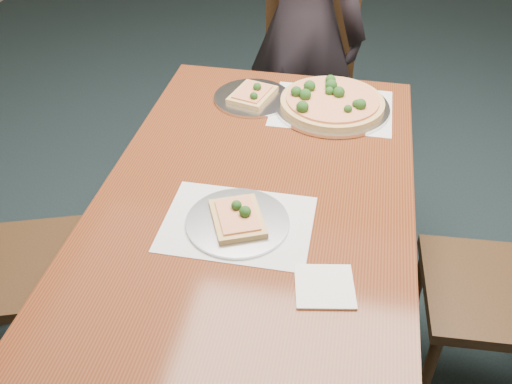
% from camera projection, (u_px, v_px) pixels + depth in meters
% --- Properties ---
extents(ground, '(8.00, 8.00, 0.00)m').
position_uv_depth(ground, '(311.00, 297.00, 2.31)').
color(ground, black).
rests_on(ground, ground).
extents(dining_table, '(0.90, 1.50, 0.75)m').
position_uv_depth(dining_table, '(256.00, 216.00, 1.70)').
color(dining_table, '#4F200F').
rests_on(dining_table, ground).
extents(chair_far, '(0.45, 0.45, 0.91)m').
position_uv_depth(chair_far, '(308.00, 83.00, 2.66)').
color(chair_far, black).
rests_on(chair_far, ground).
extents(diner, '(0.69, 0.59, 1.60)m').
position_uv_depth(diner, '(303.00, 26.00, 2.47)').
color(diner, black).
rests_on(diner, ground).
extents(placemat_main, '(0.42, 0.32, 0.00)m').
position_uv_depth(placemat_main, '(332.00, 108.00, 2.02)').
color(placemat_main, white).
rests_on(placemat_main, dining_table).
extents(placemat_near, '(0.40, 0.30, 0.00)m').
position_uv_depth(placemat_near, '(238.00, 224.00, 1.54)').
color(placemat_near, white).
rests_on(placemat_near, dining_table).
extents(pizza_pan, '(0.40, 0.40, 0.08)m').
position_uv_depth(pizza_pan, '(331.00, 102.00, 2.00)').
color(pizza_pan, silver).
rests_on(pizza_pan, dining_table).
extents(slice_plate_near, '(0.28, 0.28, 0.06)m').
position_uv_depth(slice_plate_near, '(238.00, 220.00, 1.53)').
color(slice_plate_near, silver).
rests_on(slice_plate_near, dining_table).
extents(slice_plate_far, '(0.28, 0.28, 0.06)m').
position_uv_depth(slice_plate_far, '(253.00, 96.00, 2.06)').
color(slice_plate_far, silver).
rests_on(slice_plate_far, dining_table).
extents(napkin, '(0.16, 0.16, 0.01)m').
position_uv_depth(napkin, '(325.00, 286.00, 1.36)').
color(napkin, white).
rests_on(napkin, dining_table).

